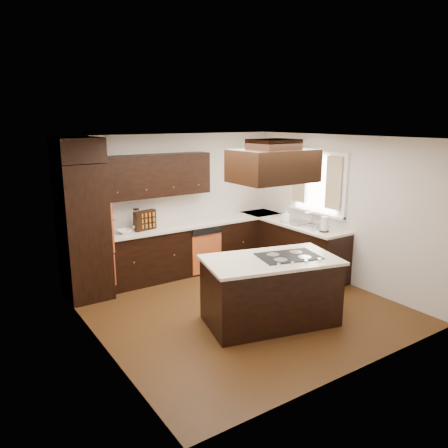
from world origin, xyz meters
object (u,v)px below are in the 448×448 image
(island, at_px, (270,292))
(range_hood, at_px, (273,166))
(oven_column, at_px, (83,231))
(spice_rack, at_px, (145,220))

(island, xyz_separation_m, range_hood, (0.05, 0.06, 1.72))
(oven_column, relative_size, island, 1.23)
(range_hood, distance_m, spice_rack, 2.69)
(island, bearing_deg, oven_column, 142.44)
(island, bearing_deg, spice_rack, 122.11)
(spice_rack, bearing_deg, island, -84.88)
(oven_column, bearing_deg, island, -51.73)
(oven_column, xyz_separation_m, island, (1.83, -2.32, -0.62))
(island, xyz_separation_m, spice_rack, (-0.77, 2.39, 0.65))
(oven_column, bearing_deg, range_hood, -50.26)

